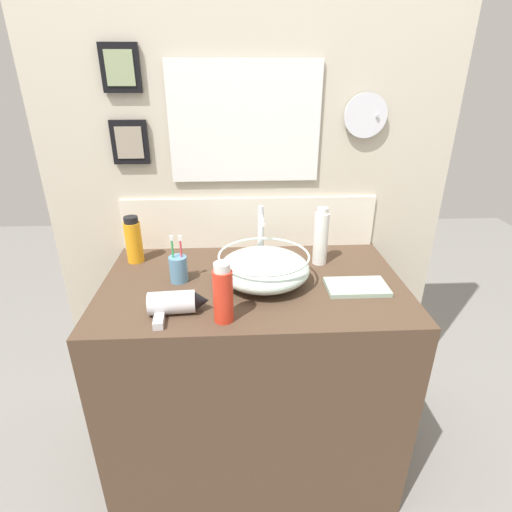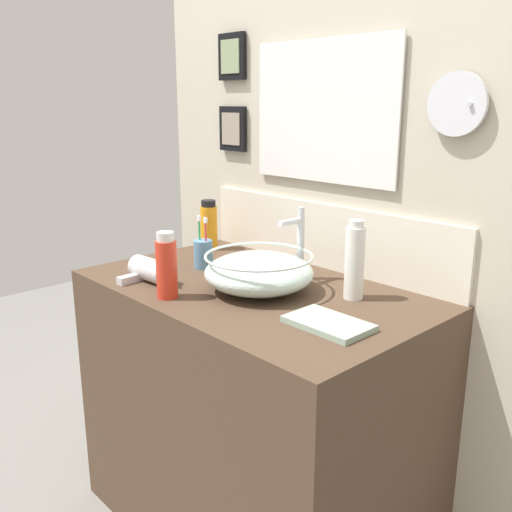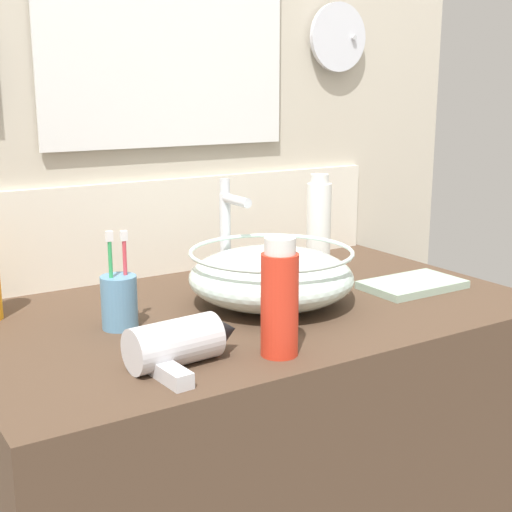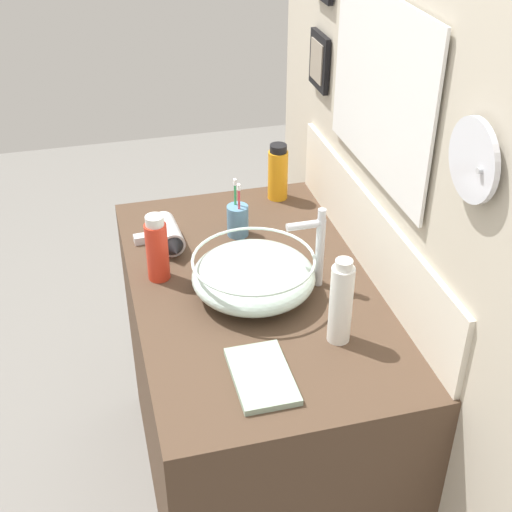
# 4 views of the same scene
# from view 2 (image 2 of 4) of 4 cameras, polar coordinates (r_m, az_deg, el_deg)

# --- Properties ---
(vanity_counter) EXTENTS (1.09, 0.66, 0.86)m
(vanity_counter) POSITION_cam_2_polar(r_m,az_deg,el_deg) (1.92, -0.24, -15.37)
(vanity_counter) COLOR #4C3828
(vanity_counter) RESTS_ON ground
(back_panel) EXTENTS (1.65, 0.09, 2.50)m
(back_panel) POSITION_cam_2_polar(r_m,az_deg,el_deg) (1.92, 7.69, 10.45)
(back_panel) COLOR beige
(back_panel) RESTS_ON ground
(glass_bowl_sink) EXTENTS (0.32, 0.32, 0.11)m
(glass_bowl_sink) POSITION_cam_2_polar(r_m,az_deg,el_deg) (1.68, 0.29, -1.61)
(glass_bowl_sink) COLOR silver
(glass_bowl_sink) RESTS_ON vanity_counter
(faucet) EXTENTS (0.02, 0.10, 0.23)m
(faucet) POSITION_cam_2_polar(r_m,az_deg,el_deg) (1.78, 4.26, 1.69)
(faucet) COLOR silver
(faucet) RESTS_ON vanity_counter
(hair_drier) EXTENTS (0.19, 0.14, 0.07)m
(hair_drier) POSITION_cam_2_polar(r_m,az_deg,el_deg) (1.80, -10.29, -1.54)
(hair_drier) COLOR silver
(hair_drier) RESTS_ON vanity_counter
(toothbrush_cup) EXTENTS (0.06, 0.06, 0.18)m
(toothbrush_cup) POSITION_cam_2_polar(r_m,az_deg,el_deg) (1.93, -5.30, 0.24)
(toothbrush_cup) COLOR #598CB2
(toothbrush_cup) RESTS_ON vanity_counter
(spray_bottle) EXTENTS (0.06, 0.06, 0.19)m
(spray_bottle) POSITION_cam_2_polar(r_m,az_deg,el_deg) (2.18, -4.74, 3.07)
(spray_bottle) COLOR orange
(spray_bottle) RESTS_ON vanity_counter
(lotion_bottle) EXTENTS (0.06, 0.06, 0.23)m
(lotion_bottle) POSITION_cam_2_polar(r_m,az_deg,el_deg) (1.63, 9.83, -0.53)
(lotion_bottle) COLOR white
(lotion_bottle) RESTS_ON vanity_counter
(soap_dispenser) EXTENTS (0.06, 0.06, 0.19)m
(soap_dispenser) POSITION_cam_2_polar(r_m,az_deg,el_deg) (1.64, -8.94, -1.04)
(soap_dispenser) COLOR red
(soap_dispenser) RESTS_ON vanity_counter
(hand_towel) EXTENTS (0.21, 0.13, 0.02)m
(hand_towel) POSITION_cam_2_polar(r_m,az_deg,el_deg) (1.45, 7.24, -6.71)
(hand_towel) COLOR #99B29E
(hand_towel) RESTS_ON vanity_counter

